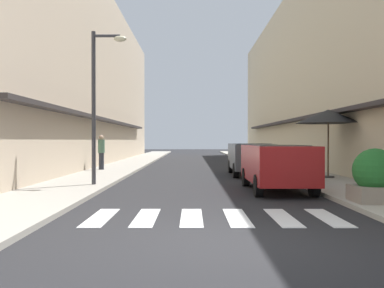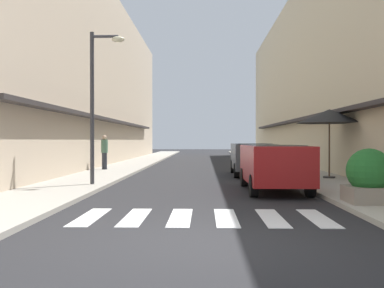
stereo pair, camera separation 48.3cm
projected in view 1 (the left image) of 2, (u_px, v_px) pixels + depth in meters
name	position (u px, v px, depth m)	size (l,w,h in m)	color
ground_plane	(200.00, 168.00, 25.88)	(104.35, 104.35, 0.00)	#232326
sidewalk_left	(123.00, 167.00, 25.88)	(2.55, 66.40, 0.12)	#9E998E
sidewalk_right	(277.00, 167.00, 25.87)	(2.55, 66.40, 0.12)	#ADA899
building_row_left	(65.00, 75.00, 27.20)	(5.50, 44.69, 11.29)	#C6B299
building_row_right	(334.00, 75.00, 27.19)	(5.50, 44.69, 11.32)	beige
crosswalk	(215.00, 217.00, 9.19)	(5.20, 2.20, 0.01)	silver
parked_car_near	(277.00, 162.00, 13.94)	(1.81, 4.42, 1.47)	maroon
parked_car_mid	(251.00, 155.00, 20.22)	(1.87, 4.52, 1.47)	#4C5156
street_lamp	(100.00, 91.00, 14.91)	(1.19, 0.28, 5.18)	#38383D
cafe_umbrella	(329.00, 117.00, 17.63)	(2.57, 2.57, 2.73)	#262626
planter_corner	(375.00, 177.00, 10.68)	(1.07, 1.07, 1.30)	gray
pedestrian_walking_near	(102.00, 151.00, 22.43)	(0.34, 0.34, 1.76)	#282B33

